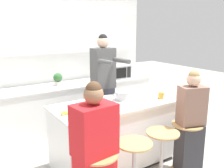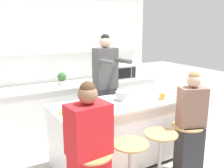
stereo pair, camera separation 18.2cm
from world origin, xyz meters
TOP-DOWN VIEW (x-y plane):
  - ground_plane at (0.00, 0.00)m, footprint 16.00×16.00m
  - wall_back at (0.00, 1.91)m, footprint 3.76×0.22m
  - back_counter at (0.00, 1.58)m, footprint 3.49×0.68m
  - kitchen_island at (0.00, 0.00)m, footprint 1.73×0.81m
  - bar_stool_center_left at (-0.23, -0.72)m, footprint 0.41×0.41m
  - bar_stool_center_right at (0.23, -0.69)m, footprint 0.41×0.41m
  - bar_stool_rightmost at (0.69, -0.67)m, footprint 0.41×0.41m
  - person_cooking at (0.23, 0.67)m, footprint 0.40×0.60m
  - person_wrapped_blanket at (-0.72, -0.70)m, footprint 0.44×0.33m
  - person_seated_near at (0.72, -0.70)m, footprint 0.39×0.35m
  - cooking_pot at (0.17, 0.07)m, footprint 0.30×0.21m
  - fruit_bowl at (-0.50, -0.25)m, footprint 0.17×0.17m
  - coffee_cup_near at (0.67, -0.19)m, footprint 0.11×0.08m
  - coffee_cup_far at (-0.54, -0.05)m, footprint 0.11×0.08m
  - banana_bunch at (-0.76, -0.05)m, footprint 0.13×0.10m
  - microwave at (1.08, 1.53)m, footprint 0.50×0.37m
  - potted_plant at (-0.20, 1.58)m, footprint 0.16×0.16m

SIDE VIEW (x-z plane):
  - ground_plane at x=0.00m, z-range 0.00..0.00m
  - bar_stool_center_left at x=-0.23m, z-range 0.06..0.75m
  - bar_stool_center_right at x=0.23m, z-range 0.06..0.75m
  - bar_stool_rightmost at x=0.69m, z-range 0.06..0.75m
  - back_counter at x=0.00m, z-range 0.00..0.88m
  - kitchen_island at x=0.00m, z-range 0.01..0.92m
  - person_seated_near at x=0.72m, z-range -0.06..1.35m
  - person_wrapped_blanket at x=-0.72m, z-range -0.04..1.40m
  - person_cooking at x=0.23m, z-range 0.00..1.83m
  - banana_bunch at x=-0.76m, z-range 0.92..0.96m
  - fruit_bowl at x=-0.50m, z-range 0.92..0.98m
  - coffee_cup_far at x=-0.54m, z-range 0.92..1.01m
  - coffee_cup_near at x=0.67m, z-range 0.92..1.01m
  - cooking_pot at x=0.17m, z-range 0.92..1.04m
  - potted_plant at x=-0.20m, z-range 0.89..1.12m
  - microwave at x=1.08m, z-range 0.88..1.16m
  - wall_back at x=0.00m, z-range 0.19..2.89m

